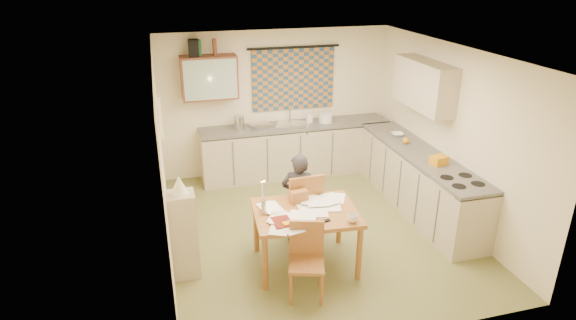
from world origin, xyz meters
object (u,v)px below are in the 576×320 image
object	(u,v)px
person	(299,198)
counter_back	(295,150)
dining_table	(305,238)
stove	(457,213)
chair_far	(301,219)
shelf_stand	(184,235)
counter_right	(418,181)

from	to	relation	value
person	counter_back	bearing A→B (deg)	-83.17
dining_table	stove	bearing A→B (deg)	3.15
counter_back	person	bearing A→B (deg)	-104.95
counter_back	chair_far	xyz separation A→B (m)	(-0.55, -2.18, -0.13)
chair_far	person	size ratio (longest dim) A/B	0.81
counter_back	shelf_stand	distance (m)	3.31
person	shelf_stand	size ratio (longest dim) A/B	1.16
counter_back	chair_far	size ratio (longest dim) A/B	3.20
counter_right	dining_table	size ratio (longest dim) A/B	2.25
stove	counter_right	bearing A→B (deg)	90.00
dining_table	person	bearing A→B (deg)	86.40
chair_far	stove	bearing A→B (deg)	159.82
stove	person	distance (m)	2.11
person	shelf_stand	bearing A→B (deg)	35.98
chair_far	dining_table	bearing A→B (deg)	75.11
stove	chair_far	world-z (taller)	chair_far
counter_back	person	size ratio (longest dim) A/B	2.60
counter_right	stove	xyz separation A→B (m)	(0.00, -1.04, 0.00)
counter_right	shelf_stand	world-z (taller)	shelf_stand
counter_back	shelf_stand	bearing A→B (deg)	-129.54
counter_back	person	xyz separation A→B (m)	(-0.58, -2.17, 0.18)
stove	chair_far	bearing A→B (deg)	163.08
stove	chair_far	distance (m)	2.07
counter_back	person	distance (m)	2.25
counter_back	shelf_stand	xyz separation A→B (m)	(-2.11, -2.55, 0.09)
chair_far	person	world-z (taller)	person
counter_back	counter_right	size ratio (longest dim) A/B	1.12
stove	shelf_stand	xyz separation A→B (m)	(-3.54, 0.23, 0.09)
counter_back	stove	bearing A→B (deg)	-62.73
dining_table	person	world-z (taller)	person
chair_far	shelf_stand	distance (m)	1.62
counter_right	chair_far	world-z (taller)	chair_far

